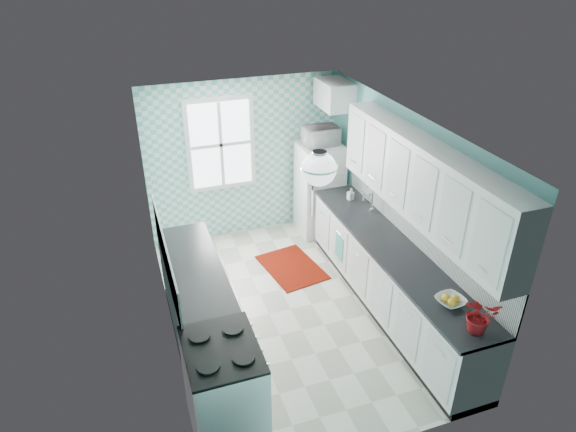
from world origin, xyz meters
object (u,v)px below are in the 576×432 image
object	(u,v)px
microwave	(321,136)
ceiling_light	(319,169)
fridge	(319,189)
fruit_bowl	(451,301)
stove	(225,388)
sink	(361,214)
potted_plant	(480,316)

from	to	relation	value
microwave	ceiling_light	bearing A→B (deg)	64.91
fridge	fruit_bowl	size ratio (longest dim) A/B	5.17
stove	microwave	distance (m)	4.18
ceiling_light	microwave	world-z (taller)	ceiling_light
stove	fruit_bowl	bearing A→B (deg)	-3.41
stove	fruit_bowl	world-z (taller)	stove
fridge	stove	xyz separation A→B (m)	(-2.31, -3.30, -0.21)
fridge	ceiling_light	bearing A→B (deg)	-112.78
fruit_bowl	microwave	xyz separation A→B (m)	(-0.09, 3.34, 0.66)
fruit_bowl	ceiling_light	bearing A→B (deg)	147.80
microwave	sink	bearing A→B (deg)	92.39
ceiling_light	microwave	distance (m)	2.90
fridge	fruit_bowl	world-z (taller)	fridge
stove	fridge	bearing A→B (deg)	52.64
fridge	potted_plant	xyz separation A→B (m)	(0.09, -3.77, 0.38)
stove	potted_plant	bearing A→B (deg)	-13.52
sink	stove	bearing A→B (deg)	-142.62
ceiling_light	fridge	xyz separation A→B (m)	(1.11, 2.59, -1.57)
fridge	sink	size ratio (longest dim) A/B	2.81
stove	sink	bearing A→B (deg)	37.91
stove	microwave	bearing A→B (deg)	52.64
potted_plant	microwave	xyz separation A→B (m)	(-0.09, 3.77, 0.52)
stove	fruit_bowl	distance (m)	2.44
ceiling_light	microwave	size ratio (longest dim) A/B	0.68
potted_plant	microwave	size ratio (longest dim) A/B	0.71
fridge	sink	bearing A→B (deg)	-85.29
fridge	fruit_bowl	distance (m)	3.35
fridge	microwave	bearing A→B (deg)	55.01
fruit_bowl	potted_plant	world-z (taller)	potted_plant
fridge	microwave	world-z (taller)	microwave
fridge	sink	world-z (taller)	fridge
ceiling_light	potted_plant	xyz separation A→B (m)	(1.20, -1.19, -1.20)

